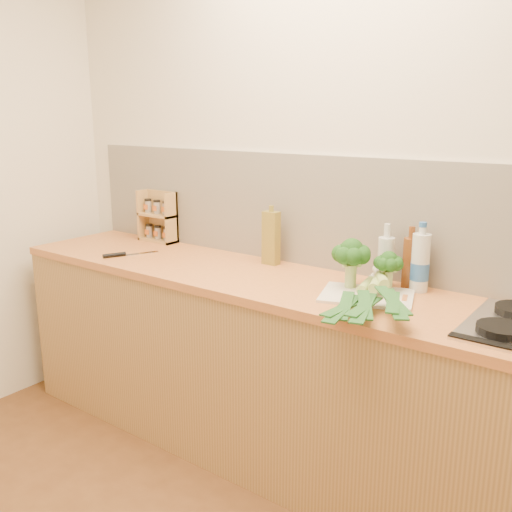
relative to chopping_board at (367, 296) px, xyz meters
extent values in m
plane|color=beige|center=(-0.32, 0.30, 0.39)|extent=(3.50, 0.00, 3.50)
cube|color=silver|center=(-0.32, 0.29, 0.26)|extent=(3.20, 0.02, 0.54)
cube|color=#A67F45|center=(-0.32, 0.00, -0.48)|extent=(3.20, 0.60, 0.86)
cube|color=#D37E3E|center=(-0.32, 0.00, -0.03)|extent=(3.20, 0.62, 0.04)
cylinder|color=black|center=(0.55, -0.12, 0.02)|extent=(0.17, 0.17, 0.03)
cube|color=silver|center=(0.00, 0.00, 0.00)|extent=(0.43, 0.37, 0.01)
cylinder|color=#9EBA6C|center=(-0.10, 0.05, 0.05)|extent=(0.05, 0.05, 0.10)
sphere|color=#183D10|center=(-0.10, 0.05, 0.17)|extent=(0.10, 0.10, 0.10)
sphere|color=#183D10|center=(-0.06, 0.05, 0.15)|extent=(0.08, 0.08, 0.08)
sphere|color=#183D10|center=(-0.07, 0.09, 0.15)|extent=(0.08, 0.08, 0.08)
sphere|color=#183D10|center=(-0.11, 0.10, 0.15)|extent=(0.08, 0.08, 0.08)
sphere|color=#183D10|center=(-0.14, 0.07, 0.15)|extent=(0.08, 0.08, 0.08)
sphere|color=#183D10|center=(-0.14, 0.03, 0.15)|extent=(0.08, 0.08, 0.08)
sphere|color=#183D10|center=(-0.11, 0.01, 0.15)|extent=(0.08, 0.08, 0.08)
sphere|color=#183D10|center=(-0.07, 0.02, 0.15)|extent=(0.08, 0.08, 0.08)
cylinder|color=#9EBA6C|center=(0.04, 0.10, 0.05)|extent=(0.04, 0.04, 0.08)
sphere|color=#183D10|center=(0.04, 0.10, 0.13)|extent=(0.08, 0.08, 0.08)
sphere|color=#183D10|center=(0.08, 0.10, 0.12)|extent=(0.06, 0.06, 0.06)
sphere|color=#183D10|center=(0.06, 0.13, 0.12)|extent=(0.06, 0.06, 0.06)
sphere|color=#183D10|center=(0.03, 0.14, 0.12)|extent=(0.06, 0.06, 0.06)
sphere|color=#183D10|center=(0.01, 0.12, 0.12)|extent=(0.06, 0.06, 0.06)
sphere|color=#183D10|center=(0.01, 0.09, 0.12)|extent=(0.06, 0.06, 0.06)
sphere|color=#183D10|center=(0.03, 0.07, 0.12)|extent=(0.06, 0.06, 0.06)
sphere|color=#183D10|center=(0.06, 0.08, 0.12)|extent=(0.06, 0.06, 0.06)
cylinder|color=white|center=(-0.05, 0.18, 0.03)|extent=(0.06, 0.13, 0.04)
cylinder|color=#A8C462|center=(-0.03, 0.04, 0.03)|extent=(0.07, 0.16, 0.04)
cube|color=#1A481A|center=(0.03, -0.25, 0.03)|extent=(0.05, 0.30, 0.02)
cube|color=#1A481A|center=(0.03, -0.27, 0.03)|extent=(0.11, 0.34, 0.01)
cube|color=#1A481A|center=(0.03, -0.24, 0.03)|extent=(0.15, 0.28, 0.02)
cylinder|color=white|center=(-0.02, 0.17, 0.05)|extent=(0.07, 0.13, 0.04)
cylinder|color=#A8C462|center=(0.02, 0.04, 0.05)|extent=(0.09, 0.16, 0.04)
cube|color=#1A481A|center=(0.11, -0.25, 0.05)|extent=(0.08, 0.30, 0.02)
cube|color=#1A481A|center=(0.11, -0.27, 0.05)|extent=(0.15, 0.34, 0.01)
cube|color=#1A481A|center=(0.10, -0.24, 0.05)|extent=(0.17, 0.27, 0.02)
cylinder|color=white|center=(-0.02, 0.15, 0.06)|extent=(0.09, 0.11, 0.04)
cylinder|color=#A8C462|center=(0.04, 0.05, 0.06)|extent=(0.11, 0.14, 0.04)
cube|color=#1A481A|center=(0.19, -0.19, 0.06)|extent=(0.15, 0.30, 0.02)
cube|color=#1A481A|center=(0.20, -0.21, 0.07)|extent=(0.22, 0.31, 0.01)
cube|color=#1A481A|center=(0.19, -0.18, 0.07)|extent=(0.23, 0.23, 0.02)
cube|color=silver|center=(-1.29, -0.04, 0.00)|extent=(0.11, 0.18, 0.00)
cylinder|color=black|center=(-1.36, -0.17, 0.01)|extent=(0.07, 0.12, 0.02)
cube|color=tan|center=(-1.45, 0.27, 0.14)|extent=(0.24, 0.01, 0.29)
cube|color=tan|center=(-1.45, 0.23, 0.00)|extent=(0.24, 0.10, 0.01)
cube|color=tan|center=(-1.45, 0.23, 0.15)|extent=(0.24, 0.10, 0.01)
cube|color=tan|center=(-1.56, 0.23, 0.14)|extent=(0.01, 0.10, 0.29)
cube|color=tan|center=(-1.33, 0.23, 0.14)|extent=(0.01, 0.10, 0.29)
cylinder|color=gray|center=(-1.52, 0.23, 0.04)|extent=(0.04, 0.04, 0.07)
cylinder|color=gray|center=(-1.45, 0.23, 0.04)|extent=(0.04, 0.04, 0.07)
cylinder|color=gray|center=(-1.37, 0.23, 0.04)|extent=(0.04, 0.04, 0.07)
cylinder|color=gray|center=(-1.52, 0.23, 0.19)|extent=(0.04, 0.04, 0.07)
cylinder|color=gray|center=(-1.45, 0.23, 0.19)|extent=(0.04, 0.04, 0.07)
cylinder|color=gray|center=(-1.37, 0.23, 0.19)|extent=(0.04, 0.04, 0.07)
cube|color=olive|center=(-0.62, 0.20, 0.13)|extent=(0.08, 0.05, 0.26)
cylinder|color=olive|center=(-0.62, 0.20, 0.27)|extent=(0.02, 0.02, 0.03)
cylinder|color=silver|center=(-0.01, 0.20, 0.10)|extent=(0.07, 0.07, 0.21)
cylinder|color=silver|center=(-0.01, 0.20, 0.24)|extent=(0.03, 0.03, 0.06)
cylinder|color=brown|center=(0.08, 0.23, 0.10)|extent=(0.06, 0.06, 0.22)
cylinder|color=brown|center=(0.08, 0.23, 0.24)|extent=(0.03, 0.03, 0.05)
cylinder|color=silver|center=(0.14, 0.21, 0.12)|extent=(0.08, 0.08, 0.25)
cylinder|color=silver|center=(0.14, 0.21, 0.25)|extent=(0.03, 0.03, 0.03)
cylinder|color=#2F62B0|center=(0.14, 0.21, 0.08)|extent=(0.08, 0.08, 0.07)
camera|label=1|loc=(0.95, -2.05, 0.72)|focal=40.00mm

